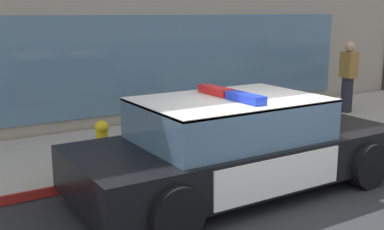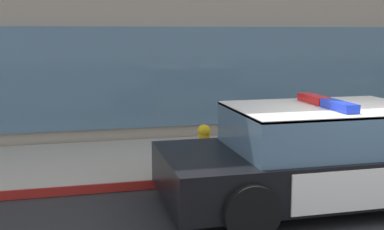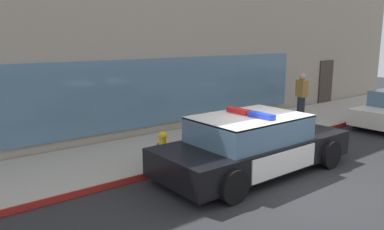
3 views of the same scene
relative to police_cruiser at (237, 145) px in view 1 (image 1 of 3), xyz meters
The scene contains 6 objects.
ground 1.26m from the police_cruiser, 77.75° to the right, with size 48.00×48.00×0.00m, color #262628.
sidewalk 2.70m from the police_cruiser, 85.10° to the left, with size 48.00×2.91×0.15m, color #A39E93.
curb_red_paint 1.31m from the police_cruiser, 78.92° to the left, with size 28.80×0.04×0.14m, color maroon.
police_cruiser is the anchor object (origin of this frame).
fire_hydrant 2.20m from the police_cruiser, 129.99° to the left, with size 0.34×0.39×0.73m.
pedestrian_on_sidewalk 5.78m from the police_cruiser, 25.18° to the left, with size 0.34×0.45×1.71m.
Camera 1 is at (-4.27, -4.25, 2.57)m, focal length 44.41 mm.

